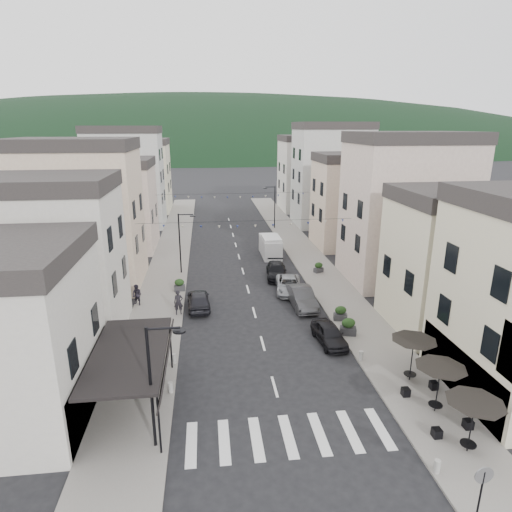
{
  "coord_description": "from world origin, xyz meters",
  "views": [
    {
      "loc": [
        -3.47,
        -14.43,
        13.95
      ],
      "look_at": [
        0.57,
        19.62,
        3.5
      ],
      "focal_mm": 30.0,
      "sensor_mm": 36.0,
      "label": 1
    }
  ],
  "objects_px": {
    "parked_car_b": "(302,297)",
    "parked_car_d": "(277,271)",
    "parked_car_c": "(289,285)",
    "pedestrian_a": "(178,302)",
    "parked_car_a": "(329,334)",
    "pedestrian_b": "(137,295)",
    "delivery_van": "(270,246)",
    "parked_car_e": "(199,300)"
  },
  "relations": [
    {
      "from": "parked_car_a",
      "to": "parked_car_c",
      "type": "bearing_deg",
      "value": 90.48
    },
    {
      "from": "parked_car_c",
      "to": "delivery_van",
      "type": "bearing_deg",
      "value": 97.53
    },
    {
      "from": "parked_car_a",
      "to": "parked_car_d",
      "type": "bearing_deg",
      "value": 90.91
    },
    {
      "from": "parked_car_b",
      "to": "parked_car_c",
      "type": "bearing_deg",
      "value": 95.35
    },
    {
      "from": "parked_car_a",
      "to": "delivery_van",
      "type": "distance_m",
      "value": 20.41
    },
    {
      "from": "parked_car_b",
      "to": "delivery_van",
      "type": "xyz_separation_m",
      "value": [
        -0.4,
        14.26,
        0.37
      ]
    },
    {
      "from": "parked_car_b",
      "to": "parked_car_e",
      "type": "xyz_separation_m",
      "value": [
        -8.23,
        0.64,
        -0.05
      ]
    },
    {
      "from": "parked_car_b",
      "to": "parked_car_e",
      "type": "bearing_deg",
      "value": 173.4
    },
    {
      "from": "parked_car_d",
      "to": "pedestrian_b",
      "type": "height_order",
      "value": "pedestrian_b"
    },
    {
      "from": "parked_car_b",
      "to": "pedestrian_b",
      "type": "relative_size",
      "value": 2.74
    },
    {
      "from": "parked_car_d",
      "to": "parked_car_e",
      "type": "bearing_deg",
      "value": -132.8
    },
    {
      "from": "parked_car_b",
      "to": "pedestrian_a",
      "type": "relative_size",
      "value": 2.47
    },
    {
      "from": "parked_car_a",
      "to": "delivery_van",
      "type": "xyz_separation_m",
      "value": [
        -0.89,
        20.39,
        0.48
      ]
    },
    {
      "from": "parked_car_b",
      "to": "parked_car_e",
      "type": "distance_m",
      "value": 8.26
    },
    {
      "from": "parked_car_e",
      "to": "parked_car_b",
      "type": "bearing_deg",
      "value": 172.14
    },
    {
      "from": "parked_car_c",
      "to": "pedestrian_a",
      "type": "distance_m",
      "value": 10.07
    },
    {
      "from": "parked_car_a",
      "to": "parked_car_d",
      "type": "xyz_separation_m",
      "value": [
        -1.39,
        13.16,
        0.0
      ]
    },
    {
      "from": "parked_car_b",
      "to": "parked_car_d",
      "type": "xyz_separation_m",
      "value": [
        -0.9,
        7.03,
        -0.11
      ]
    },
    {
      "from": "parked_car_c",
      "to": "pedestrian_a",
      "type": "xyz_separation_m",
      "value": [
        -9.3,
        -3.83,
        0.43
      ]
    },
    {
      "from": "parked_car_a",
      "to": "parked_car_d",
      "type": "height_order",
      "value": "parked_car_d"
    },
    {
      "from": "parked_car_a",
      "to": "pedestrian_b",
      "type": "distance_m",
      "value": 15.66
    },
    {
      "from": "pedestrian_a",
      "to": "pedestrian_b",
      "type": "bearing_deg",
      "value": 141.01
    },
    {
      "from": "parked_car_a",
      "to": "pedestrian_b",
      "type": "xyz_separation_m",
      "value": [
        -13.62,
        7.72,
        0.32
      ]
    },
    {
      "from": "parked_car_a",
      "to": "parked_car_e",
      "type": "relative_size",
      "value": 0.91
    },
    {
      "from": "delivery_van",
      "to": "pedestrian_b",
      "type": "height_order",
      "value": "delivery_van"
    },
    {
      "from": "parked_car_a",
      "to": "parked_car_b",
      "type": "height_order",
      "value": "parked_car_b"
    },
    {
      "from": "delivery_van",
      "to": "parked_car_d",
      "type": "bearing_deg",
      "value": -94.3
    },
    {
      "from": "delivery_van",
      "to": "pedestrian_b",
      "type": "relative_size",
      "value": 2.84
    },
    {
      "from": "parked_car_b",
      "to": "parked_car_d",
      "type": "height_order",
      "value": "parked_car_b"
    },
    {
      "from": "parked_car_d",
      "to": "pedestrian_a",
      "type": "distance_m",
      "value": 11.65
    },
    {
      "from": "parked_car_e",
      "to": "parked_car_c",
      "type": "bearing_deg",
      "value": -164.8
    },
    {
      "from": "pedestrian_a",
      "to": "parked_car_b",
      "type": "bearing_deg",
      "value": -3.38
    },
    {
      "from": "pedestrian_a",
      "to": "pedestrian_b",
      "type": "height_order",
      "value": "pedestrian_a"
    },
    {
      "from": "parked_car_b",
      "to": "delivery_van",
      "type": "relative_size",
      "value": 0.96
    },
    {
      "from": "parked_car_e",
      "to": "delivery_van",
      "type": "relative_size",
      "value": 0.87
    },
    {
      "from": "pedestrian_a",
      "to": "pedestrian_b",
      "type": "xyz_separation_m",
      "value": [
        -3.4,
        2.15,
        -0.09
      ]
    },
    {
      "from": "parked_car_d",
      "to": "parked_car_b",
      "type": "bearing_deg",
      "value": -76.56
    },
    {
      "from": "parked_car_c",
      "to": "parked_car_d",
      "type": "bearing_deg",
      "value": 104.8
    },
    {
      "from": "parked_car_a",
      "to": "pedestrian_a",
      "type": "distance_m",
      "value": 11.65
    },
    {
      "from": "parked_car_d",
      "to": "pedestrian_a",
      "type": "height_order",
      "value": "pedestrian_a"
    },
    {
      "from": "parked_car_a",
      "to": "pedestrian_a",
      "type": "height_order",
      "value": "pedestrian_a"
    },
    {
      "from": "pedestrian_b",
      "to": "parked_car_c",
      "type": "bearing_deg",
      "value": 36.05
    }
  ]
}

